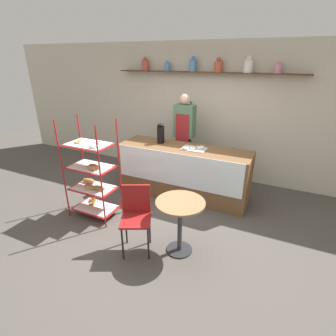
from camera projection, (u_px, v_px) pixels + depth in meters
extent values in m
plane|color=#4C4742|center=(158.00, 222.00, 4.13)|extent=(14.00, 14.00, 0.00)
cube|color=beige|center=(205.00, 112.00, 5.38)|extent=(10.00, 0.06, 2.70)
cube|color=#4C331E|center=(205.00, 72.00, 4.95)|extent=(3.68, 0.24, 0.02)
cylinder|color=#B24C33|center=(145.00, 65.00, 5.42)|extent=(0.14, 0.14, 0.20)
sphere|color=#B24C33|center=(145.00, 59.00, 5.37)|extent=(0.08, 0.08, 0.08)
cylinder|color=#4C7FB2|center=(167.00, 67.00, 5.23)|extent=(0.11, 0.11, 0.14)
sphere|color=#4C7FB2|center=(167.00, 62.00, 5.19)|extent=(0.06, 0.06, 0.06)
cylinder|color=#4C7FB2|center=(193.00, 66.00, 5.00)|extent=(0.14, 0.14, 0.21)
sphere|color=#4C7FB2|center=(193.00, 58.00, 4.95)|extent=(0.08, 0.08, 0.08)
cylinder|color=#B24C33|center=(218.00, 67.00, 4.81)|extent=(0.15, 0.15, 0.19)
sphere|color=#B24C33|center=(219.00, 60.00, 4.76)|extent=(0.08, 0.08, 0.08)
cylinder|color=silver|center=(248.00, 66.00, 4.60)|extent=(0.16, 0.16, 0.21)
sphere|color=silver|center=(249.00, 58.00, 4.54)|extent=(0.09, 0.09, 0.09)
cylinder|color=#CC7F99|center=(278.00, 69.00, 4.41)|extent=(0.13, 0.13, 0.15)
sphere|color=#CC7F99|center=(279.00, 63.00, 4.38)|extent=(0.07, 0.07, 0.07)
cylinder|color=navy|center=(186.00, 106.00, 5.46)|extent=(0.27, 0.03, 0.27)
cylinder|color=white|center=(186.00, 106.00, 5.44)|extent=(0.23, 0.00, 0.23)
cube|color=brown|center=(183.00, 172.00, 4.80)|extent=(2.36, 0.67, 0.92)
cube|color=silver|center=(176.00, 170.00, 4.45)|extent=(2.27, 0.01, 0.59)
cylinder|color=#A51919|center=(63.00, 172.00, 3.98)|extent=(0.02, 0.02, 1.58)
cylinder|color=#A51919|center=(101.00, 180.00, 3.69)|extent=(0.02, 0.02, 1.58)
cylinder|color=#A51919|center=(83.00, 162.00, 4.36)|extent=(0.02, 0.02, 1.58)
cylinder|color=#A51919|center=(120.00, 169.00, 4.07)|extent=(0.02, 0.02, 1.58)
cube|color=#A51919|center=(96.00, 208.00, 4.29)|extent=(0.70, 0.44, 0.01)
cube|color=white|center=(96.00, 207.00, 4.28)|extent=(0.62, 0.39, 0.01)
torus|color=tan|center=(92.00, 204.00, 4.34)|extent=(0.10, 0.10, 0.03)
torus|color=brown|center=(92.00, 200.00, 4.44)|extent=(0.12, 0.12, 0.04)
cube|color=#A51919|center=(94.00, 188.00, 4.15)|extent=(0.70, 0.44, 0.01)
cube|color=white|center=(94.00, 188.00, 4.14)|extent=(0.62, 0.39, 0.01)
ellipsoid|color=olive|center=(99.00, 188.00, 4.02)|extent=(0.23, 0.10, 0.08)
ellipsoid|color=#B27F47|center=(89.00, 181.00, 4.27)|extent=(0.24, 0.12, 0.08)
ellipsoid|color=tan|center=(89.00, 187.00, 4.08)|extent=(0.19, 0.10, 0.07)
cube|color=#A51919|center=(91.00, 167.00, 4.01)|extent=(0.70, 0.44, 0.01)
cube|color=white|center=(91.00, 167.00, 4.00)|extent=(0.62, 0.39, 0.01)
ellipsoid|color=#B27F47|center=(94.00, 166.00, 3.90)|extent=(0.24, 0.14, 0.07)
ellipsoid|color=#B27F47|center=(91.00, 168.00, 3.85)|extent=(0.19, 0.09, 0.07)
cube|color=#A51919|center=(88.00, 145.00, 3.87)|extent=(0.70, 0.44, 0.01)
cube|color=white|center=(88.00, 144.00, 3.86)|extent=(0.62, 0.39, 0.01)
torus|color=tan|center=(78.00, 142.00, 3.88)|extent=(0.11, 0.11, 0.03)
torus|color=silver|center=(94.00, 146.00, 3.69)|extent=(0.13, 0.13, 0.04)
torus|color=#EAB2C1|center=(98.00, 142.00, 3.86)|extent=(0.13, 0.13, 0.03)
cube|color=#282833|center=(184.00, 160.00, 5.29)|extent=(0.23, 0.19, 0.97)
cube|color=#4C7051|center=(185.00, 121.00, 4.99)|extent=(0.38, 0.22, 0.61)
cube|color=maroon|center=(182.00, 128.00, 4.93)|extent=(0.27, 0.01, 0.52)
sphere|color=beige|center=(185.00, 99.00, 4.82)|extent=(0.20, 0.20, 0.20)
cylinder|color=#262628|center=(179.00, 249.00, 3.52)|extent=(0.34, 0.34, 0.02)
cylinder|color=#333338|center=(180.00, 227.00, 3.38)|extent=(0.06, 0.06, 0.70)
cylinder|color=olive|center=(180.00, 203.00, 3.24)|extent=(0.62, 0.62, 0.02)
cylinder|color=black|center=(123.00, 244.00, 3.28)|extent=(0.02, 0.02, 0.47)
cylinder|color=black|center=(148.00, 244.00, 3.28)|extent=(0.02, 0.02, 0.47)
cylinder|color=black|center=(126.00, 229.00, 3.58)|extent=(0.02, 0.02, 0.47)
cylinder|color=black|center=(150.00, 228.00, 3.58)|extent=(0.02, 0.02, 0.47)
cube|color=maroon|center=(136.00, 220.00, 3.33)|extent=(0.51, 0.51, 0.03)
cube|color=maroon|center=(137.00, 199.00, 3.41)|extent=(0.34, 0.18, 0.40)
cylinder|color=black|center=(161.00, 135.00, 4.81)|extent=(0.14, 0.14, 0.32)
ellipsoid|color=black|center=(161.00, 125.00, 4.74)|extent=(0.12, 0.12, 0.05)
cube|color=silver|center=(194.00, 149.00, 4.54)|extent=(0.42, 0.29, 0.01)
torus|color=silver|center=(201.00, 147.00, 4.53)|extent=(0.13, 0.13, 0.04)
torus|color=silver|center=(193.00, 148.00, 4.51)|extent=(0.11, 0.11, 0.03)
torus|color=silver|center=(185.00, 148.00, 4.51)|extent=(0.12, 0.12, 0.03)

